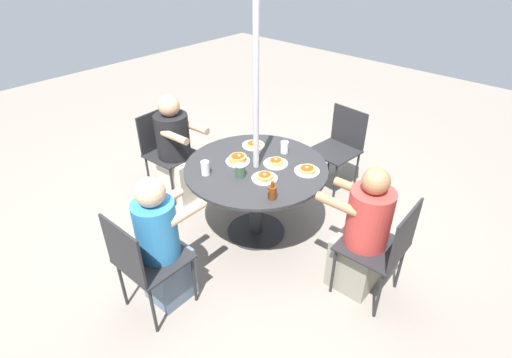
{
  "coord_description": "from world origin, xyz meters",
  "views": [
    {
      "loc": [
        2.21,
        2.02,
        2.51
      ],
      "look_at": [
        0.0,
        0.0,
        0.6
      ],
      "focal_mm": 28.0,
      "sensor_mm": 36.0,
      "label": 1
    }
  ],
  "objects_px": {
    "diner_west": "(176,153)",
    "patio_chair_south": "(340,144)",
    "diner_north": "(162,246)",
    "coffee_cup": "(240,171)",
    "patio_chair_west": "(165,147)",
    "patio_table": "(256,179)",
    "pancake_plate_d": "(307,170)",
    "pancake_plate_b": "(238,159)",
    "patio_chair_north": "(143,259)",
    "drinking_glass_a": "(205,168)",
    "patio_chair_east": "(384,245)",
    "syrup_bottle": "(272,192)",
    "pancake_plate_c": "(265,177)",
    "pancake_plate_e": "(276,163)",
    "pancake_plate_a": "(254,145)",
    "diner_east": "(362,236)",
    "drinking_glass_b": "(284,147)"
  },
  "relations": [
    {
      "from": "patio_chair_south",
      "to": "pancake_plate_d",
      "type": "height_order",
      "value": "patio_chair_south"
    },
    {
      "from": "pancake_plate_a",
      "to": "patio_chair_east",
      "type": "bearing_deg",
      "value": 82.09
    },
    {
      "from": "pancake_plate_b",
      "to": "patio_chair_north",
      "type": "bearing_deg",
      "value": 10.01
    },
    {
      "from": "patio_chair_east",
      "to": "pancake_plate_d",
      "type": "height_order",
      "value": "patio_chair_east"
    },
    {
      "from": "patio_chair_east",
      "to": "pancake_plate_e",
      "type": "bearing_deg",
      "value": 82.84
    },
    {
      "from": "pancake_plate_d",
      "to": "syrup_bottle",
      "type": "distance_m",
      "value": 0.51
    },
    {
      "from": "pancake_plate_c",
      "to": "coffee_cup",
      "type": "xyz_separation_m",
      "value": [
        0.1,
        -0.18,
        0.04
      ]
    },
    {
      "from": "patio_chair_west",
      "to": "pancake_plate_a",
      "type": "relative_size",
      "value": 4.15
    },
    {
      "from": "drinking_glass_a",
      "to": "coffee_cup",
      "type": "bearing_deg",
      "value": 126.49
    },
    {
      "from": "diner_east",
      "to": "patio_chair_south",
      "type": "height_order",
      "value": "diner_east"
    },
    {
      "from": "patio_chair_north",
      "to": "diner_west",
      "type": "relative_size",
      "value": 0.79
    },
    {
      "from": "patio_chair_north",
      "to": "drinking_glass_a",
      "type": "bearing_deg",
      "value": 105.58
    },
    {
      "from": "patio_chair_north",
      "to": "pancake_plate_a",
      "type": "bearing_deg",
      "value": 100.12
    },
    {
      "from": "diner_east",
      "to": "patio_chair_south",
      "type": "bearing_deg",
      "value": 36.09
    },
    {
      "from": "pancake_plate_a",
      "to": "patio_chair_north",
      "type": "bearing_deg",
      "value": 11.83
    },
    {
      "from": "diner_east",
      "to": "diner_west",
      "type": "relative_size",
      "value": 0.99
    },
    {
      "from": "diner_west",
      "to": "patio_chair_south",
      "type": "bearing_deg",
      "value": 133.91
    },
    {
      "from": "patio_chair_south",
      "to": "diner_west",
      "type": "relative_size",
      "value": 0.79
    },
    {
      "from": "patio_chair_east",
      "to": "pancake_plate_c",
      "type": "height_order",
      "value": "patio_chair_east"
    },
    {
      "from": "pancake_plate_e",
      "to": "pancake_plate_a",
      "type": "bearing_deg",
      "value": -107.68
    },
    {
      "from": "patio_table",
      "to": "patio_chair_west",
      "type": "relative_size",
      "value": 1.41
    },
    {
      "from": "diner_north",
      "to": "coffee_cup",
      "type": "height_order",
      "value": "diner_north"
    },
    {
      "from": "patio_chair_north",
      "to": "pancake_plate_e",
      "type": "bearing_deg",
      "value": 85.46
    },
    {
      "from": "patio_chair_south",
      "to": "coffee_cup",
      "type": "relative_size",
      "value": 8.23
    },
    {
      "from": "patio_chair_north",
      "to": "pancake_plate_e",
      "type": "distance_m",
      "value": 1.39
    },
    {
      "from": "patio_chair_south",
      "to": "drinking_glass_a",
      "type": "bearing_deg",
      "value": 83.33
    },
    {
      "from": "pancake_plate_d",
      "to": "drinking_glass_a",
      "type": "height_order",
      "value": "drinking_glass_a"
    },
    {
      "from": "patio_chair_west",
      "to": "syrup_bottle",
      "type": "distance_m",
      "value": 1.67
    },
    {
      "from": "patio_chair_east",
      "to": "patio_chair_south",
      "type": "distance_m",
      "value": 1.61
    },
    {
      "from": "patio_chair_south",
      "to": "coffee_cup",
      "type": "bearing_deg",
      "value": 91.27
    },
    {
      "from": "pancake_plate_e",
      "to": "drinking_glass_a",
      "type": "relative_size",
      "value": 1.77
    },
    {
      "from": "diner_west",
      "to": "coffee_cup",
      "type": "distance_m",
      "value": 1.1
    },
    {
      "from": "patio_table",
      "to": "pancake_plate_d",
      "type": "relative_size",
      "value": 5.84
    },
    {
      "from": "patio_table",
      "to": "diner_west",
      "type": "distance_m",
      "value": 1.05
    },
    {
      "from": "patio_chair_south",
      "to": "pancake_plate_d",
      "type": "bearing_deg",
      "value": 110.55
    },
    {
      "from": "patio_chair_west",
      "to": "drinking_glass_b",
      "type": "relative_size",
      "value": 8.11
    },
    {
      "from": "patio_chair_north",
      "to": "patio_chair_east",
      "type": "height_order",
      "value": "same"
    },
    {
      "from": "patio_table",
      "to": "patio_chair_west",
      "type": "xyz_separation_m",
      "value": [
        0.1,
        -1.22,
        -0.07
      ]
    },
    {
      "from": "patio_chair_west",
      "to": "pancake_plate_c",
      "type": "xyz_separation_m",
      "value": [
        0.01,
        1.41,
        0.23
      ]
    },
    {
      "from": "patio_table",
      "to": "pancake_plate_b",
      "type": "relative_size",
      "value": 5.84
    },
    {
      "from": "patio_chair_east",
      "to": "syrup_bottle",
      "type": "xyz_separation_m",
      "value": [
        0.33,
        -0.8,
        0.27
      ]
    },
    {
      "from": "pancake_plate_a",
      "to": "drinking_glass_a",
      "type": "height_order",
      "value": "drinking_glass_a"
    },
    {
      "from": "pancake_plate_b",
      "to": "pancake_plate_e",
      "type": "height_order",
      "value": "pancake_plate_b"
    },
    {
      "from": "diner_east",
      "to": "drinking_glass_a",
      "type": "distance_m",
      "value": 1.37
    },
    {
      "from": "patio_table",
      "to": "syrup_bottle",
      "type": "relative_size",
      "value": 8.31
    },
    {
      "from": "pancake_plate_c",
      "to": "coffee_cup",
      "type": "bearing_deg",
      "value": -59.77
    },
    {
      "from": "patio_chair_west",
      "to": "patio_table",
      "type": "bearing_deg",
      "value": 90.0
    },
    {
      "from": "patio_chair_north",
      "to": "diner_north",
      "type": "distance_m",
      "value": 0.17
    },
    {
      "from": "pancake_plate_d",
      "to": "drinking_glass_a",
      "type": "relative_size",
      "value": 1.77
    },
    {
      "from": "patio_chair_west",
      "to": "diner_west",
      "type": "xyz_separation_m",
      "value": [
        -0.01,
        0.17,
        -0.0
      ]
    }
  ]
}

